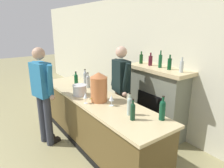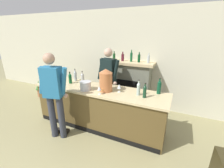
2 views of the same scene
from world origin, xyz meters
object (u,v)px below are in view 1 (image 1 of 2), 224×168
object	(u,v)px
potted_plant_corner	(71,87)
person_customer	(43,93)
wine_bottle_chardonnay_pale	(76,79)
wine_bottle_riesling_slim	(88,81)
wine_bottle_cabernet_heavy	(162,109)
wine_bottle_merlot_tall	(133,111)
ice_bucket_steel	(80,90)
wine_glass_front_right	(86,96)
fireplace_stone	(157,101)
wine_bottle_port_short	(85,77)
copper_dispenser	(99,87)
wine_glass_back_row	(112,98)
person_bartender	(121,88)
wine_bottle_burgundy_dark	(130,105)

from	to	relation	value
potted_plant_corner	person_customer	world-z (taller)	person_customer
wine_bottle_chardonnay_pale	wine_bottle_riesling_slim	bearing A→B (deg)	23.91
wine_bottle_cabernet_heavy	wine_bottle_merlot_tall	distance (m)	0.38
ice_bucket_steel	wine_glass_front_right	distance (m)	0.41
wine_bottle_cabernet_heavy	wine_bottle_riesling_slim	size ratio (longest dim) A/B	1.09
person_customer	ice_bucket_steel	bearing A→B (deg)	53.79
wine_bottle_cabernet_heavy	fireplace_stone	bearing A→B (deg)	133.91
person_customer	wine_bottle_port_short	size ratio (longest dim) A/B	5.80
fireplace_stone	wine_bottle_chardonnay_pale	distance (m)	1.68
fireplace_stone	potted_plant_corner	world-z (taller)	fireplace_stone
copper_dispenser	wine_bottle_chardonnay_pale	distance (m)	1.02
wine_bottle_merlot_tall	wine_glass_back_row	world-z (taller)	wine_bottle_merlot_tall
person_customer	wine_glass_front_right	distance (m)	0.89
ice_bucket_steel	wine_bottle_cabernet_heavy	size ratio (longest dim) A/B	0.76
potted_plant_corner	person_bartender	size ratio (longest dim) A/B	0.39
wine_bottle_cabernet_heavy	wine_bottle_riesling_slim	xyz separation A→B (m)	(-1.77, -0.11, -0.01)
fireplace_stone	wine_glass_front_right	world-z (taller)	fireplace_stone
wine_bottle_merlot_tall	potted_plant_corner	bearing A→B (deg)	168.40
wine_glass_back_row	potted_plant_corner	bearing A→B (deg)	167.31
wine_bottle_burgundy_dark	ice_bucket_steel	bearing A→B (deg)	-170.12
ice_bucket_steel	wine_bottle_cabernet_heavy	bearing A→B (deg)	16.77
wine_glass_back_row	ice_bucket_steel	bearing A→B (deg)	-165.96
person_customer	wine_bottle_port_short	bearing A→B (deg)	102.54
wine_bottle_burgundy_dark	wine_bottle_cabernet_heavy	bearing A→B (deg)	34.91
person_bartender	wine_bottle_riesling_slim	distance (m)	0.66
wine_bottle_merlot_tall	fireplace_stone	bearing A→B (deg)	118.93
wine_bottle_port_short	wine_glass_front_right	distance (m)	1.12
ice_bucket_steel	wine_bottle_port_short	distance (m)	0.74
person_bartender	wine_bottle_chardonnay_pale	xyz separation A→B (m)	(-0.76, -0.56, 0.10)
wine_bottle_burgundy_dark	wine_bottle_port_short	size ratio (longest dim) A/B	1.03
potted_plant_corner	wine_bottle_merlot_tall	distance (m)	3.91
person_bartender	wine_bottle_chardonnay_pale	world-z (taller)	person_bartender
ice_bucket_steel	wine_glass_front_right	bearing A→B (deg)	-13.75
person_customer	wine_bottle_burgundy_dark	bearing A→B (deg)	25.71
fireplace_stone	wine_glass_front_right	size ratio (longest dim) A/B	9.62
person_bartender	wine_bottle_merlot_tall	xyz separation A→B (m)	(1.08, -0.64, 0.10)
person_bartender	wine_bottle_riesling_slim	world-z (taller)	person_bartender
wine_bottle_port_short	wine_glass_back_row	world-z (taller)	wine_bottle_port_short
wine_bottle_cabernet_heavy	wine_bottle_port_short	world-z (taller)	wine_bottle_cabernet_heavy
person_customer	wine_bottle_merlot_tall	xyz separation A→B (m)	(1.63, 0.66, 0.09)
wine_bottle_burgundy_dark	person_bartender	bearing A→B (deg)	148.48
wine_bottle_riesling_slim	wine_glass_back_row	size ratio (longest dim) A/B	1.75
person_bartender	wine_bottle_cabernet_heavy	size ratio (longest dim) A/B	5.40
person_customer	wine_bottle_riesling_slim	world-z (taller)	person_customer
person_bartender	wine_bottle_riesling_slim	bearing A→B (deg)	-137.77
ice_bucket_steel	wine_bottle_merlot_tall	bearing A→B (deg)	5.95
potted_plant_corner	wine_bottle_burgundy_dark	size ratio (longest dim) A/B	2.20
person_bartender	wine_bottle_port_short	distance (m)	0.85
person_bartender	wine_bottle_port_short	bearing A→B (deg)	-156.21
copper_dispenser	wine_bottle_burgundy_dark	distance (m)	0.69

